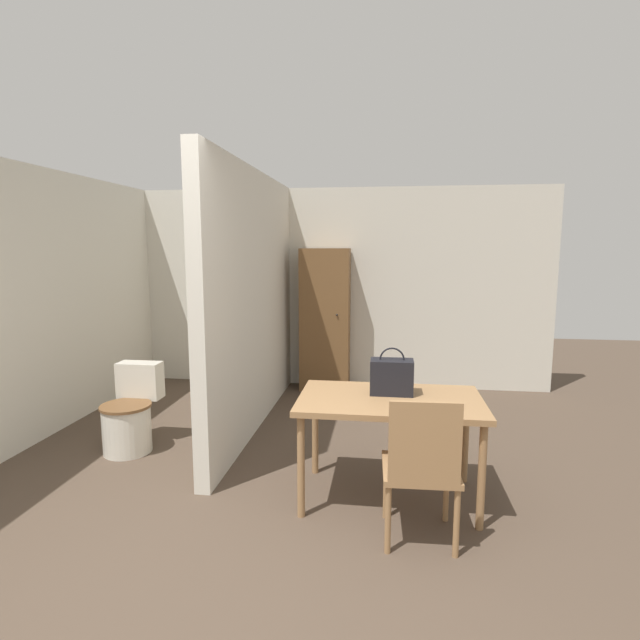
# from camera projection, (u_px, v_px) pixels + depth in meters

# --- Properties ---
(ground_plane) EXTENTS (16.00, 16.00, 0.00)m
(ground_plane) POSITION_uv_depth(u_px,v_px,m) (214.00, 614.00, 2.43)
(ground_plane) COLOR #4C3D30
(wall_back) EXTENTS (5.66, 0.12, 2.50)m
(wall_back) POSITION_uv_depth(u_px,v_px,m) (323.00, 288.00, 6.39)
(wall_back) COLOR beige
(wall_back) RESTS_ON ground_plane
(wall_left) EXTENTS (0.12, 5.16, 2.50)m
(wall_left) POSITION_uv_depth(u_px,v_px,m) (37.00, 304.00, 4.60)
(wall_left) COLOR beige
(wall_left) RESTS_ON ground_plane
(partition_wall) EXTENTS (0.12, 3.04, 2.50)m
(partition_wall) POSITION_uv_depth(u_px,v_px,m) (254.00, 301.00, 4.90)
(partition_wall) COLOR beige
(partition_wall) RESTS_ON ground_plane
(dining_table) EXTENTS (1.27, 0.78, 0.74)m
(dining_table) POSITION_uv_depth(u_px,v_px,m) (390.00, 408.00, 3.46)
(dining_table) COLOR #997047
(dining_table) RESTS_ON ground_plane
(wooden_chair) EXTENTS (0.46, 0.46, 0.93)m
(wooden_chair) POSITION_uv_depth(u_px,v_px,m) (421.00, 465.00, 2.94)
(wooden_chair) COLOR #997047
(wooden_chair) RESTS_ON ground_plane
(toilet) EXTENTS (0.43, 0.58, 0.74)m
(toilet) POSITION_uv_depth(u_px,v_px,m) (130.00, 416.00, 4.38)
(toilet) COLOR silver
(toilet) RESTS_ON ground_plane
(handbag) EXTENTS (0.30, 0.17, 0.34)m
(handbag) POSITION_uv_depth(u_px,v_px,m) (392.00, 376.00, 3.53)
(handbag) COLOR black
(handbag) RESTS_ON dining_table
(wooden_cabinet) EXTENTS (0.60, 0.36, 1.76)m
(wooden_cabinet) POSITION_uv_depth(u_px,v_px,m) (325.00, 320.00, 6.19)
(wooden_cabinet) COLOR brown
(wooden_cabinet) RESTS_ON ground_plane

